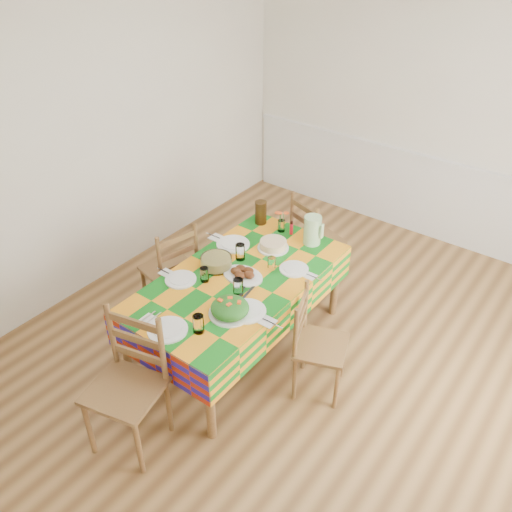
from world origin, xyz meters
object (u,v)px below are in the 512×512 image
at_px(tea_pitcher, 261,212).
at_px(chair_right, 316,345).
at_px(dining_table, 238,285).
at_px(chair_near, 129,385).
at_px(meat_platter, 243,274).
at_px(chair_left, 172,271).
at_px(green_pitcher, 312,230).
at_px(chair_far, 314,240).

height_order(tea_pitcher, chair_right, tea_pitcher).
relative_size(dining_table, chair_near, 1.79).
relative_size(meat_platter, chair_left, 0.36).
relative_size(tea_pitcher, chair_near, 0.21).
relative_size(meat_platter, tea_pitcher, 1.60).
xyz_separation_m(green_pitcher, chair_near, (-0.21, -1.92, -0.34)).
xyz_separation_m(tea_pitcher, chair_left, (-0.38, -0.78, -0.36)).
relative_size(dining_table, tea_pitcher, 8.69).
height_order(green_pitcher, chair_far, green_pitcher).
relative_size(chair_far, chair_left, 0.99).
height_order(meat_platter, tea_pitcher, tea_pitcher).
distance_m(chair_near, chair_right, 1.37).
height_order(chair_near, chair_right, chair_near).
distance_m(meat_platter, chair_right, 0.78).
bearing_deg(green_pitcher, tea_pitcher, 178.93).
bearing_deg(chair_left, meat_platter, 106.17).
bearing_deg(tea_pitcher, chair_left, -116.03).
distance_m(meat_platter, green_pitcher, 0.76).
height_order(tea_pitcher, chair_left, chair_left).
height_order(dining_table, green_pitcher, green_pitcher).
bearing_deg(chair_near, green_pitcher, 70.60).
bearing_deg(dining_table, chair_right, -1.10).
bearing_deg(green_pitcher, chair_right, -55.01).
distance_m(chair_left, chair_right, 1.47).
relative_size(chair_left, chair_right, 1.08).
bearing_deg(chair_far, chair_near, 109.54).
relative_size(tea_pitcher, chair_left, 0.22).
xyz_separation_m(dining_table, chair_near, (-0.01, -1.16, -0.13)).
bearing_deg(tea_pitcher, chair_far, 49.11).
distance_m(green_pitcher, chair_near, 1.96).
height_order(tea_pitcher, chair_far, chair_far).
bearing_deg(chair_right, tea_pitcher, 33.68).
xyz_separation_m(green_pitcher, chair_right, (0.54, -0.78, -0.41)).
bearing_deg(green_pitcher, chair_far, 117.67).
xyz_separation_m(dining_table, chair_far, (-0.01, 1.16, -0.18)).
xyz_separation_m(dining_table, chair_right, (0.74, -0.01, -0.21)).
height_order(dining_table, chair_left, chair_left).
distance_m(green_pitcher, chair_left, 1.27).
bearing_deg(tea_pitcher, chair_near, -79.97).
distance_m(green_pitcher, chair_right, 1.03).
bearing_deg(chair_far, chair_left, 77.90).
bearing_deg(chair_right, meat_platter, 66.02).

